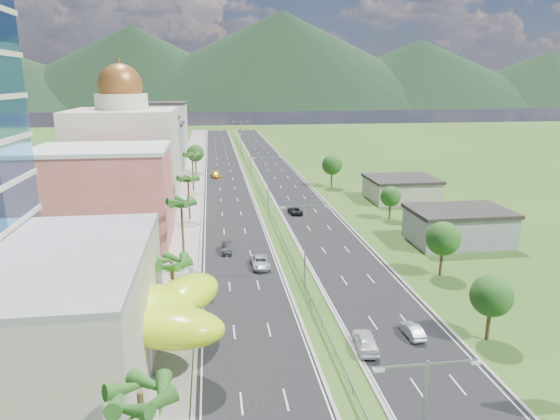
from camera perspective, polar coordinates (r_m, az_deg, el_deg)
name	(u,v)px	position (r m, az deg, el deg)	size (l,w,h in m)	color
ground	(322,326)	(54.90, 4.78, -13.12)	(500.00, 500.00, 0.00)	#2D5119
road_left	(225,175)	(139.74, -6.32, 3.99)	(11.00, 260.00, 0.04)	black
road_right	(278,174)	(140.92, -0.19, 4.17)	(11.00, 260.00, 0.04)	black
sidewalk_left	(190,176)	(139.81, -10.22, 3.87)	(7.00, 260.00, 0.12)	gray
median_guardrail	(258,185)	(122.41, -2.55, 2.85)	(0.10, 216.06, 0.76)	gray
streetlight_median_b	(305,238)	(61.34, 2.88, -3.21)	(6.04, 0.25, 11.00)	gray
streetlight_median_c	(268,177)	(99.75, -1.39, 3.76)	(6.04, 0.25, 11.00)	gray
streetlight_median_d	(250,148)	(144.01, -3.45, 7.08)	(6.04, 0.25, 11.00)	gray
streetlight_median_e	(240,132)	(188.61, -4.55, 8.83)	(6.04, 0.25, 11.00)	gray
lime_canopy	(118,312)	(48.77, -18.01, -11.02)	(18.00, 15.00, 7.40)	#BCE416
pink_shophouse	(104,199)	(83.11, -19.46, 1.25)	(20.00, 15.00, 15.00)	#C95C52
domed_building	(126,154)	(104.70, -17.23, 6.18)	(20.00, 20.00, 28.70)	beige
midrise_grey	(147,153)	(129.53, -14.98, 6.33)	(16.00, 15.00, 16.00)	gray
midrise_beige	(156,147)	(151.40, -13.98, 6.95)	(16.00, 15.00, 13.00)	#A59F88
midrise_white	(163,131)	(173.87, -13.27, 8.76)	(16.00, 15.00, 18.00)	silver
shed_near	(458,228)	(85.37, 19.69, -1.91)	(15.00, 10.00, 5.00)	gray
shed_far	(401,190)	(112.71, 13.67, 2.24)	(14.00, 12.00, 4.40)	#A59F88
palm_tree_a	(140,400)	(31.10, -15.66, -20.16)	(3.60, 3.60, 9.10)	#47301C
palm_tree_b	(172,265)	(52.86, -12.27, -6.15)	(3.60, 3.60, 8.10)	#47301C
palm_tree_c	(181,205)	(71.54, -11.22, 0.57)	(3.60, 3.60, 9.60)	#47301C
palm_tree_d	(188,180)	(94.18, -10.47, 3.36)	(3.60, 3.60, 8.60)	#47301C
palm_tree_e	(192,156)	(118.69, -10.01, 6.04)	(3.60, 3.60, 9.40)	#47301C
leafy_tree_lfar	(195,153)	(143.81, -9.65, 6.42)	(4.90, 4.90, 8.05)	#47301C
leafy_tree_ra	(491,296)	(54.36, 23.02, -9.03)	(4.20, 4.20, 6.90)	#47301C
leafy_tree_rb	(443,239)	(69.56, 18.14, -3.13)	(4.55, 4.55, 7.47)	#47301C
leafy_tree_rc	(391,197)	(95.76, 12.52, 1.50)	(3.85, 3.85, 6.33)	#47301C
leafy_tree_rd	(332,165)	(122.53, 5.96, 5.15)	(4.90, 4.90, 8.05)	#47301C
mountain_ridge	(282,107)	(503.05, 0.24, 11.67)	(860.00, 140.00, 90.00)	black
car_dark_left	(227,248)	(76.66, -6.11, -4.31)	(1.53, 4.39, 1.45)	black
car_silver_mid_left	(260,262)	(70.39, -2.27, -5.97)	(2.44, 5.29, 1.47)	#B1B4BA
car_yellow_far_left	(216,175)	(136.05, -7.31, 4.02)	(2.21, 5.44, 1.58)	gold
car_white_near_right	(365,341)	(50.88, 9.74, -14.53)	(2.02, 5.03, 1.71)	white
car_silver_right	(412,330)	(54.23, 14.85, -13.14)	(1.37, 3.93, 1.29)	#AAADB2
car_dark_far_right	(295,210)	(98.18, 1.72, -0.05)	(2.14, 4.65, 1.29)	black
motorcycle	(212,297)	(60.60, -7.81, -9.80)	(0.53, 1.75, 1.12)	black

